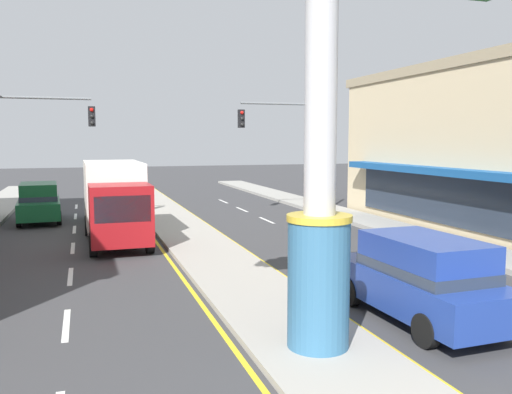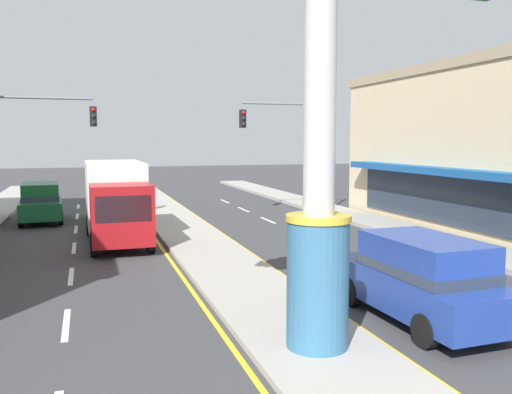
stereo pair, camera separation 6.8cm
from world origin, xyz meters
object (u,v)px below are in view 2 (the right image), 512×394
at_px(traffic_light_left_side, 28,135).
at_px(suv_near_right_lane, 421,278).
at_px(traffic_light_right_side, 294,135).
at_px(suv_near_left_lane, 41,202).
at_px(district_sign, 320,120).
at_px(suv_mid_left_lane, 111,202).
at_px(box_truck_far_right_lane, 116,199).

bearing_deg(traffic_light_left_side, suv_near_right_lane, -59.99).
height_order(traffic_light_left_side, traffic_light_right_side, same).
xyz_separation_m(suv_near_right_lane, suv_near_left_lane, (-9.16, 18.31, 0.00)).
height_order(traffic_light_right_side, suv_near_right_lane, traffic_light_right_side).
relative_size(district_sign, suv_mid_left_lane, 1.72).
distance_m(district_sign, traffic_light_right_side, 18.93).
height_order(traffic_light_right_side, suv_mid_left_lane, traffic_light_right_side).
bearing_deg(traffic_light_left_side, suv_near_left_lane, 81.86).
relative_size(traffic_light_left_side, traffic_light_right_side, 1.00).
relative_size(traffic_light_right_side, suv_near_left_lane, 1.32).
xyz_separation_m(traffic_light_left_side, suv_near_left_lane, (0.28, 1.97, -3.26)).
xyz_separation_m(district_sign, traffic_light_left_side, (-6.51, 17.34, -0.12)).
xyz_separation_m(traffic_light_right_side, suv_near_left_lane, (-12.74, 1.53, -3.26)).
xyz_separation_m(traffic_light_left_side, traffic_light_right_side, (13.02, 0.44, 0.00)).
distance_m(box_truck_far_right_lane, suv_near_left_lane, 7.18).
bearing_deg(suv_near_right_lane, suv_mid_left_lane, 108.92).
bearing_deg(suv_near_right_lane, suv_near_left_lane, 116.58).
bearing_deg(traffic_light_left_side, suv_mid_left_lane, 11.82).
distance_m(box_truck_far_right_lane, suv_mid_left_lane, 5.18).
xyz_separation_m(suv_near_right_lane, box_truck_far_right_lane, (-5.88, 11.96, 0.71)).
relative_size(traffic_light_right_side, box_truck_far_right_lane, 0.89).
relative_size(suv_near_left_lane, suv_mid_left_lane, 1.01).
bearing_deg(traffic_light_right_side, suv_mid_left_lane, 178.09).
distance_m(district_sign, suv_mid_left_lane, 18.63).
height_order(district_sign, suv_near_right_lane, district_sign).
relative_size(traffic_light_right_side, suv_mid_left_lane, 1.33).
distance_m(traffic_light_right_side, suv_near_left_lane, 13.24).
distance_m(traffic_light_right_side, suv_near_right_lane, 17.47).
distance_m(traffic_light_right_side, box_truck_far_right_lane, 10.92).
relative_size(district_sign, suv_near_left_lane, 1.71).
height_order(box_truck_far_right_lane, suv_mid_left_lane, box_truck_far_right_lane).
bearing_deg(suv_near_left_lane, traffic_light_left_side, -98.14).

